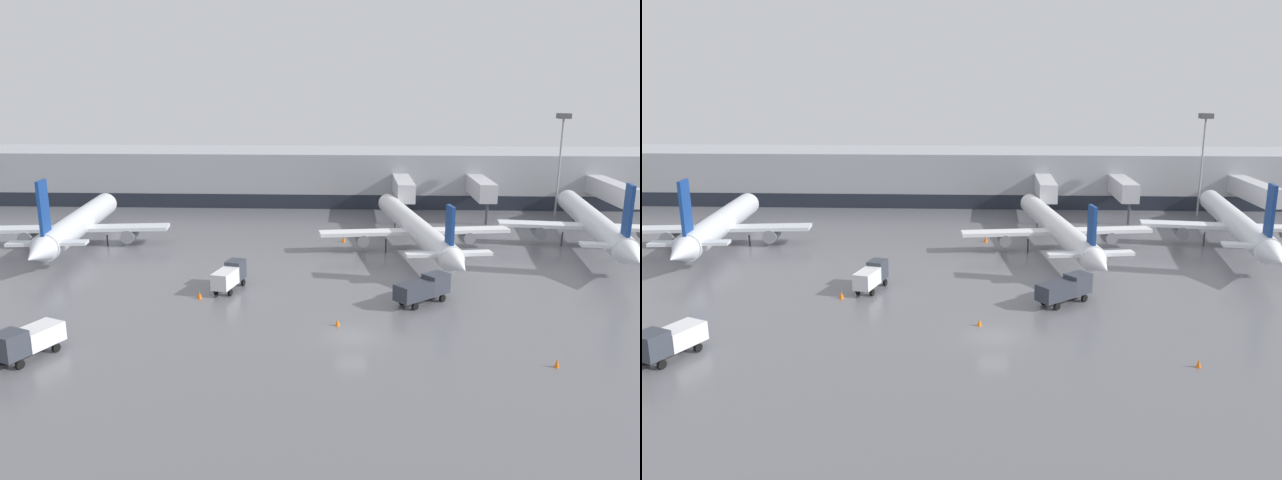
{
  "view_description": "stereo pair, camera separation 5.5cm",
  "coord_description": "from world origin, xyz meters",
  "views": [
    {
      "loc": [
        -0.5,
        -48.24,
        20.38
      ],
      "look_at": [
        -3.55,
        20.74,
        3.0
      ],
      "focal_mm": 35.0,
      "sensor_mm": 36.0,
      "label": 1
    },
    {
      "loc": [
        -0.45,
        -48.23,
        20.38
      ],
      "look_at": [
        -3.55,
        20.74,
        3.0
      ],
      "focal_mm": 35.0,
      "sensor_mm": 36.0,
      "label": 2
    }
  ],
  "objects": [
    {
      "name": "traffic_cone_1",
      "position": [
        -14.79,
        8.75,
        0.36
      ],
      "size": [
        0.49,
        0.49,
        0.72
      ],
      "color": "orange",
      "rests_on": "ground_plane"
    },
    {
      "name": "parked_jet_1",
      "position": [
        -35.01,
        28.43,
        2.82
      ],
      "size": [
        22.9,
        34.57,
        10.23
      ],
      "rotation": [
        0.0,
        0.0,
        1.69
      ],
      "color": "silver",
      "rests_on": "ground_plane"
    },
    {
      "name": "service_truck_2",
      "position": [
        -24.65,
        -5.31,
        1.51
      ],
      "size": [
        3.96,
        5.7,
        2.64
      ],
      "rotation": [
        0.0,
        0.0,
        4.32
      ],
      "color": "silver",
      "rests_on": "ground_plane"
    },
    {
      "name": "service_truck_1",
      "position": [
        -12.3,
        11.5,
        1.55
      ],
      "size": [
        2.82,
        5.5,
        2.69
      ],
      "rotation": [
        0.0,
        0.0,
        1.34
      ],
      "color": "silver",
      "rests_on": "ground_plane"
    },
    {
      "name": "parked_jet_4",
      "position": [
        30.96,
        30.96,
        3.15
      ],
      "size": [
        23.51,
        38.56,
        10.14
      ],
      "rotation": [
        0.0,
        0.0,
        1.44
      ],
      "color": "silver",
      "rests_on": "ground_plane"
    },
    {
      "name": "terminal_building",
      "position": [
        0.28,
        61.81,
        4.5
      ],
      "size": [
        160.0,
        30.56,
        9.0
      ],
      "color": "#9EA0A5",
      "rests_on": "ground_plane"
    },
    {
      "name": "ground_plane",
      "position": [
        0.0,
        0.0,
        0.0
      ],
      "size": [
        320.0,
        320.0,
        0.0
      ],
      "primitive_type": "plane",
      "color": "slate"
    },
    {
      "name": "parked_jet_0",
      "position": [
        8.02,
        28.17,
        2.89
      ],
      "size": [
        24.07,
        38.39,
        8.29
      ],
      "rotation": [
        0.0,
        0.0,
        1.72
      ],
      "color": "white",
      "rests_on": "ground_plane"
    },
    {
      "name": "apron_light_mast_1",
      "position": [
        32.44,
        50.07,
        12.81
      ],
      "size": [
        1.8,
        1.8,
        15.96
      ],
      "color": "gray",
      "rests_on": "ground_plane"
    },
    {
      "name": "service_truck_0",
      "position": [
        6.8,
        8.38,
        1.52
      ],
      "size": [
        5.77,
        5.23,
        2.62
      ],
      "rotation": [
        0.0,
        0.0,
        0.69
      ],
      "color": "#2D333D",
      "rests_on": "ground_plane"
    },
    {
      "name": "traffic_cone_3",
      "position": [
        -1.21,
        2.3,
        0.31
      ],
      "size": [
        0.42,
        0.42,
        0.62
      ],
      "color": "orange",
      "rests_on": "ground_plane"
    },
    {
      "name": "traffic_cone_2",
      "position": [
        15.12,
        -5.13,
        0.35
      ],
      "size": [
        0.37,
        0.37,
        0.69
      ],
      "color": "orange",
      "rests_on": "ground_plane"
    },
    {
      "name": "traffic_cone_0",
      "position": [
        -0.91,
        31.84,
        0.39
      ],
      "size": [
        0.52,
        0.52,
        0.78
      ],
      "color": "orange",
      "rests_on": "ground_plane"
    }
  ]
}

